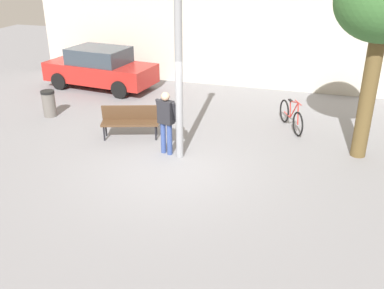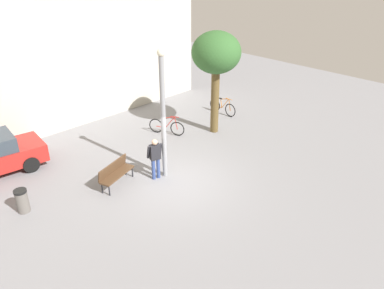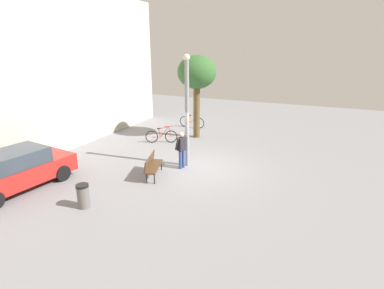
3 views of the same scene
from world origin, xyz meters
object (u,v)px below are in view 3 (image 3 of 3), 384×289
trash_bin (83,196)px  bicycle_orange (192,122)px  parked_car_red (17,170)px  person_by_lamppost (182,148)px  bicycle_red (162,136)px  lamppost (187,109)px  plaza_tree (197,74)px  park_bench (152,164)px

trash_bin → bicycle_orange: bearing=4.9°
bicycle_orange → parked_car_red: (-11.21, 2.33, 0.39)m
person_by_lamppost → bicycle_orange: size_ratio=0.92×
parked_car_red → trash_bin: 3.33m
parked_car_red → bicycle_orange: bearing=-11.8°
bicycle_red → lamppost: bearing=-132.5°
person_by_lamppost → bicycle_orange: bearing=20.3°
plaza_tree → parked_car_red: size_ratio=1.10×
parked_car_red → bicycle_red: bearing=-16.2°
plaza_tree → bicycle_orange: bearing=30.9°
lamppost → bicycle_red: size_ratio=3.01×
bicycle_red → trash_bin: bicycle_red is taller
lamppost → person_by_lamppost: bearing=167.1°
bicycle_orange → trash_bin: bicycle_orange is taller
park_bench → bicycle_red: size_ratio=1.01×
plaza_tree → bicycle_red: size_ratio=2.91×
park_bench → plaza_tree: plaza_tree is taller
lamppost → plaza_tree: size_ratio=1.04×
parked_car_red → trash_bin: bearing=-91.7°
park_bench → trash_bin: size_ratio=1.98×
lamppost → trash_bin: 5.65m
lamppost → plaza_tree: 4.76m
bicycle_orange → parked_car_red: bearing=168.2°
lamppost → bicycle_orange: (6.37, 2.59, -2.26)m
person_by_lamppost → parked_car_red: (-4.44, 4.84, -0.19)m
bicycle_red → parked_car_red: size_ratio=0.38×
lamppost → trash_bin: (-4.93, 1.62, -2.22)m
lamppost → park_bench: bearing=154.8°
lamppost → parked_car_red: 7.15m
person_by_lamppost → trash_bin: bearing=161.4°
lamppost → bicycle_red: 4.41m
plaza_tree → trash_bin: 9.91m
park_bench → bicycle_red: 4.72m
person_by_lamppost → parked_car_red: bearing=132.6°
plaza_tree → lamppost: bearing=-162.2°
park_bench → parked_car_red: (-3.09, 4.11, 0.23)m
person_by_lamppost → park_bench: bearing=151.6°
park_bench → parked_car_red: bearing=127.0°
plaza_tree → trash_bin: plaza_tree is taller
bicycle_red → trash_bin: bearing=-171.1°
bicycle_red → parked_car_red: bearing=163.8°
bicycle_red → trash_bin: size_ratio=1.95×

